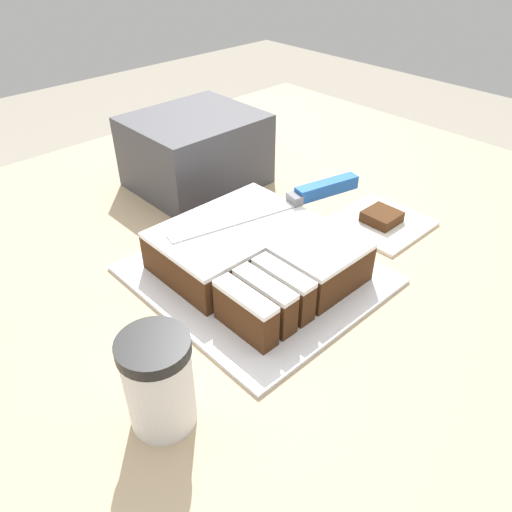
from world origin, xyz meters
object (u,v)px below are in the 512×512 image
object	(u,v)px
knife	(307,195)
coffee_cup	(159,382)
storage_box	(196,151)
brownie	(382,217)
cake_board	(256,274)
cake	(256,254)

from	to	relation	value
knife	coffee_cup	xyz separation A→B (m)	(-0.38, -0.14, -0.02)
coffee_cup	storage_box	bearing A→B (deg)	48.33
coffee_cup	storage_box	world-z (taller)	storage_box
brownie	knife	bearing A→B (deg)	151.13
coffee_cup	cake_board	bearing A→B (deg)	25.06
cake_board	coffee_cup	world-z (taller)	coffee_cup
cake	knife	bearing A→B (deg)	9.36
brownie	storage_box	bearing A→B (deg)	111.84
cake_board	brownie	size ratio (longest dim) A/B	6.02
knife	storage_box	bearing A→B (deg)	-73.96
cake_board	storage_box	xyz separation A→B (m)	(0.12, 0.30, 0.07)
knife	storage_box	xyz separation A→B (m)	(-0.01, 0.27, -0.01)
cake	coffee_cup	size ratio (longest dim) A/B	2.20
cake_board	brownie	distance (m)	0.26
coffee_cup	brownie	xyz separation A→B (m)	(0.50, 0.07, -0.04)
brownie	coffee_cup	bearing A→B (deg)	-171.81
cake	storage_box	world-z (taller)	storage_box
cake_board	coffee_cup	bearing A→B (deg)	-154.94
cake	brownie	world-z (taller)	cake
cake_board	knife	distance (m)	0.16
cake	brownie	bearing A→B (deg)	-10.28
cake	storage_box	xyz separation A→B (m)	(0.12, 0.29, 0.03)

